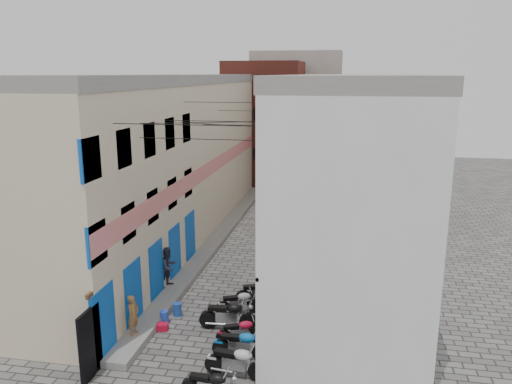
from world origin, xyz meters
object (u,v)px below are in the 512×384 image
Objects in this scene: red_crate at (162,327)px; water_jug_near at (164,317)px; motorcycle_b at (236,360)px; motorcycle_f at (239,301)px; motorcycle_c at (241,343)px; motorcycle_d at (241,330)px; water_jug_far at (177,309)px; motorcycle_a at (211,384)px; person_b at (168,267)px; motorcycle_g at (260,290)px; person_a at (133,315)px; motorcycle_e at (228,314)px.

water_jug_near is at bearing 102.94° from red_crate.
motorcycle_f is at bearing -162.22° from motorcycle_b.
motorcycle_c reaches higher than red_crate.
water_jug_far is at bearing -137.99° from motorcycle_d.
motorcycle_a is at bearing -53.92° from water_jug_near.
motorcycle_d is at bearing -111.79° from person_b.
motorcycle_g reaches higher than motorcycle_c.
motorcycle_g is at bearing 28.03° from water_jug_far.
motorcycle_d is 3.22m from water_jug_near.
motorcycle_g is (-0.17, 5.07, -0.01)m from motorcycle_b.
person_b reaches higher than water_jug_near.
motorcycle_g is 3.94m from water_jug_near.
motorcycle_f is 1.27× the size of person_a.
motorcycle_a is at bearing -130.31° from person_b.
motorcycle_f reaches higher than water_jug_near.
person_b is (-0.22, 4.04, 0.15)m from person_a.
motorcycle_a is at bearing -117.87° from person_a.
person_a is (-3.97, 1.49, 0.37)m from motorcycle_b.
motorcycle_a is 7.71m from person_b.
person_a is at bearing -113.37° from water_jug_near.
motorcycle_f is 2.87m from water_jug_near.
person_a reaches higher than motorcycle_e.
person_a is at bearing -156.23° from person_b.
water_jug_far is 1.26× the size of red_crate.
person_b reaches higher than water_jug_far.
motorcycle_d is 0.99× the size of person_b.
red_crate is at bearing -119.01° from motorcycle_b.
motorcycle_f is 3.73m from person_b.
motorcycle_a reaches higher than water_jug_near.
water_jug_far is (-2.18, 0.67, -0.36)m from motorcycle_e.
person_a is at bearing -69.91° from motorcycle_e.
water_jug_far reaches higher than red_crate.
motorcycle_b is at bearing -122.20° from person_b.
motorcycle_f is at bearing -172.87° from motorcycle_a.
motorcycle_e is 1.18× the size of motorcycle_f.
motorcycle_e is (-0.64, 0.86, 0.12)m from motorcycle_d.
person_b is 2.95m from water_jug_near.
water_jug_near is (0.58, 1.34, -0.72)m from person_a.
motorcycle_c is (-0.08, 1.05, -0.03)m from motorcycle_b.
red_crate is at bearing -77.06° from water_jug_near.
motorcycle_g is at bearing -179.38° from motorcycle_a.
motorcycle_c is 1.98m from motorcycle_e.
motorcycle_g is at bearing -177.47° from motorcycle_c.
motorcycle_b is 5.09× the size of red_crate.
person_b is 3.47m from red_crate.
water_jug_near is at bearing -93.84° from motorcycle_e.
water_jug_near is (-2.45, 0.00, -0.38)m from motorcycle_e.
motorcycle_d is at bearing -164.93° from motorcycle_b.
motorcycle_b reaches higher than motorcycle_d.
motorcycle_d is (0.16, 3.16, -0.03)m from motorcycle_a.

